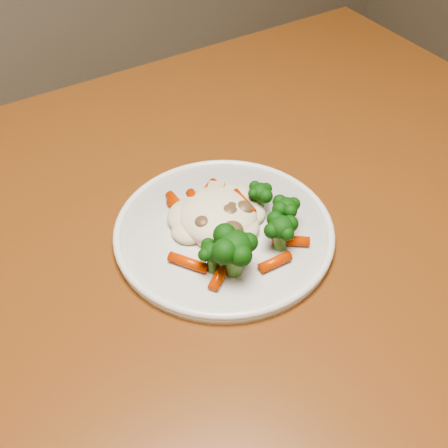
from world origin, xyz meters
The scene contains 3 objects.
dining_table centered at (-0.27, 0.03, 0.65)m, with size 1.19×0.79×0.75m.
plate centered at (-0.24, 0.00, 0.76)m, with size 0.26×0.26×0.01m, color silver.
meal centered at (-0.24, -0.01, 0.78)m, with size 0.17×0.18×0.05m.
Camera 1 is at (-0.49, -0.40, 1.23)m, focal length 45.00 mm.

